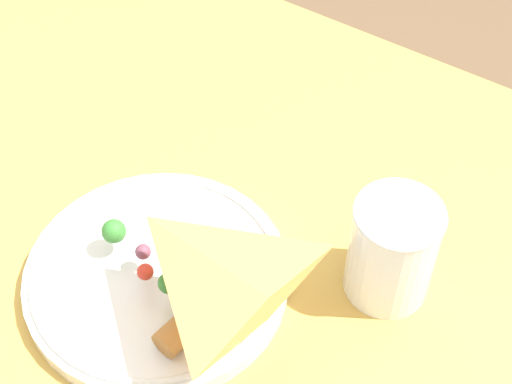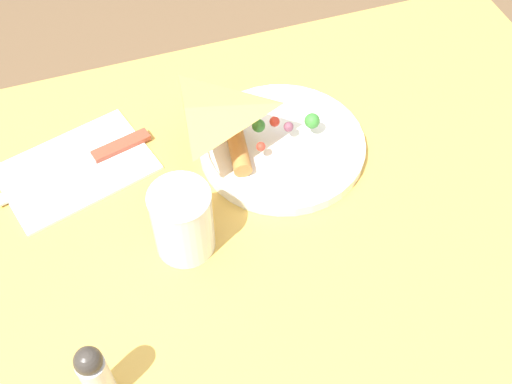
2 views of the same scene
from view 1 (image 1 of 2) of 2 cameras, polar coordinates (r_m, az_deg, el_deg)
dining_table at (r=0.79m, az=2.06°, el=-10.17°), size 1.07×0.65×0.71m
plate_pizza at (r=0.67m, az=-7.13°, el=-5.94°), size 0.23×0.23×0.05m
milk_glass at (r=0.65m, az=9.85°, el=-4.26°), size 0.07×0.07×0.10m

